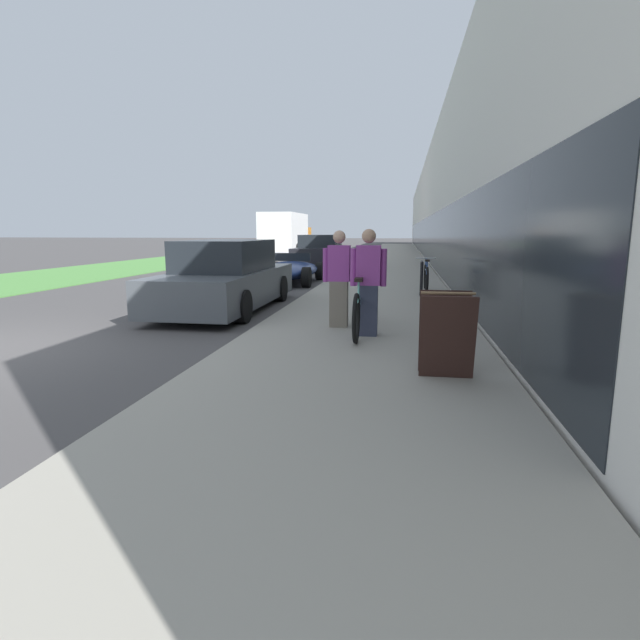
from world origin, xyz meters
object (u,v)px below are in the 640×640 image
at_px(sandwich_board_sign, 446,334).
at_px(moving_truck, 286,234).
at_px(person_rider, 368,283).
at_px(tandem_bicycle, 361,307).
at_px(vintage_roadster_curbside, 289,270).
at_px(parked_sedan_curbside, 226,279).
at_px(parked_sedan_far, 321,253).
at_px(person_bystander, 339,279).
at_px(bike_rack_hoop, 422,275).
at_px(cruiser_bike_nearest, 426,277).

bearing_deg(sandwich_board_sign, moving_truck, 106.45).
bearing_deg(person_rider, tandem_bicycle, 110.62).
bearing_deg(vintage_roadster_curbside, parked_sedan_curbside, -90.76).
distance_m(person_rider, parked_sedan_curbside, 4.09).
bearing_deg(parked_sedan_far, person_bystander, -79.55).
relative_size(tandem_bicycle, sandwich_board_sign, 2.75).
height_order(tandem_bicycle, moving_truck, moving_truck).
height_order(person_rider, parked_sedan_far, person_rider).
bearing_deg(vintage_roadster_curbside, person_rider, -69.53).
bearing_deg(tandem_bicycle, person_rider, -69.38).
bearing_deg(vintage_roadster_curbside, bike_rack_hoop, -42.39).
height_order(bike_rack_hoop, moving_truck, moving_truck).
height_order(cruiser_bike_nearest, sandwich_board_sign, sandwich_board_sign).
xyz_separation_m(parked_sedan_curbside, parked_sedan_far, (0.10, 11.62, 0.02)).
bearing_deg(tandem_bicycle, parked_sedan_far, 101.77).
xyz_separation_m(bike_rack_hoop, parked_sedan_far, (-3.96, 9.74, 0.06)).
xyz_separation_m(person_rider, vintage_roadster_curbside, (-3.04, 8.16, -0.49)).
height_order(person_bystander, parked_sedan_far, person_bystander).
xyz_separation_m(bike_rack_hoop, sandwich_board_sign, (0.03, -6.45, -0.06)).
distance_m(parked_sedan_curbside, moving_truck, 23.82).
height_order(tandem_bicycle, sandwich_board_sign, sandwich_board_sign).
height_order(tandem_bicycle, person_bystander, person_bystander).
bearing_deg(tandem_bicycle, cruiser_bike_nearest, 77.50).
bearing_deg(parked_sedan_curbside, person_bystander, -37.79).
distance_m(person_rider, bike_rack_hoop, 4.63).
distance_m(tandem_bicycle, person_rider, 0.52).
bearing_deg(bike_rack_hoop, person_rider, -101.70).
height_order(sandwich_board_sign, vintage_roadster_curbside, sandwich_board_sign).
bearing_deg(bike_rack_hoop, vintage_roadster_curbside, 137.61).
xyz_separation_m(person_rider, cruiser_bike_nearest, (1.10, 5.80, -0.43)).
bearing_deg(moving_truck, bike_rack_hoop, -69.08).
height_order(tandem_bicycle, parked_sedan_far, parked_sedan_far).
distance_m(tandem_bicycle, parked_sedan_far, 14.25).
xyz_separation_m(tandem_bicycle, bike_rack_hoop, (1.05, 4.21, 0.14)).
relative_size(tandem_bicycle, bike_rack_hoop, 2.93).
bearing_deg(moving_truck, person_bystander, -75.05).
distance_m(person_rider, vintage_roadster_curbside, 8.72).
relative_size(cruiser_bike_nearest, moving_truck, 0.23).
bearing_deg(moving_truck, sandwich_board_sign, -73.55).
xyz_separation_m(bike_rack_hoop, cruiser_bike_nearest, (0.16, 1.28, -0.16)).
bearing_deg(parked_sedan_curbside, vintage_roadster_curbside, 89.24).
relative_size(parked_sedan_curbside, parked_sedan_far, 1.07).
height_order(sandwich_board_sign, parked_sedan_curbside, parked_sedan_curbside).
height_order(person_rider, parked_sedan_curbside, person_rider).
xyz_separation_m(bike_rack_hoop, parked_sedan_curbside, (-4.05, -1.88, 0.04)).
bearing_deg(vintage_roadster_curbside, sandwich_board_sign, -68.31).
bearing_deg(vintage_roadster_curbside, moving_truck, 103.37).
xyz_separation_m(tandem_bicycle, person_rider, (0.12, -0.31, 0.41)).
bearing_deg(cruiser_bike_nearest, moving_truck, 112.52).
distance_m(cruiser_bike_nearest, vintage_roadster_curbside, 4.77).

